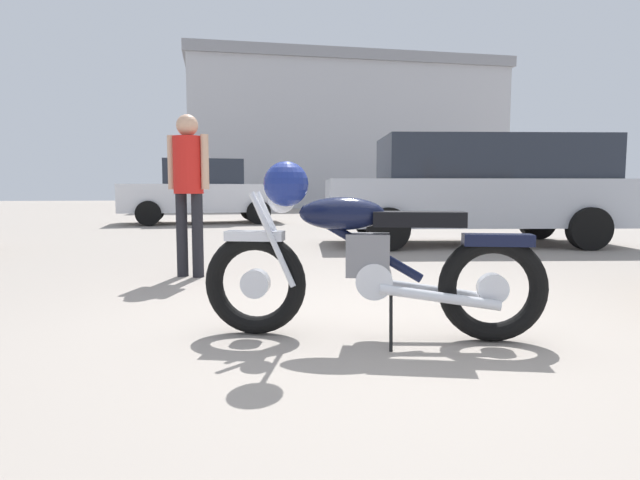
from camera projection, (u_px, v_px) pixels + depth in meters
ground_plane at (375, 329)px, 3.48m from camera, size 80.00×80.00×0.00m
vintage_motorcycle at (362, 258)px, 3.21m from camera, size 2.03×0.76×1.07m
bystander at (188, 178)px, 5.45m from camera, size 0.42×0.30×1.66m
dark_sedan_left at (203, 192)px, 14.12m from camera, size 4.32×2.17×1.67m
white_estate_far at (478, 187)px, 8.68m from camera, size 4.89×2.42×1.74m
industrial_building at (329, 141)px, 31.19m from camera, size 16.35×13.75×7.37m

